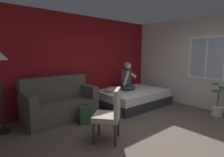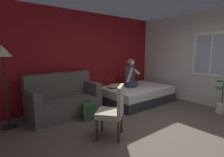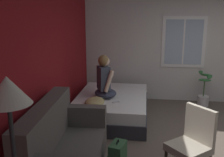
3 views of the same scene
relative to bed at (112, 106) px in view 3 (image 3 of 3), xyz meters
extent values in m
plane|color=brown|center=(-1.16, -1.98, -0.24)|extent=(40.00, 40.00, 0.00)
cube|color=maroon|center=(-1.16, 0.93, 1.11)|extent=(10.00, 0.16, 2.70)
cube|color=silver|center=(1.42, -1.98, 1.11)|extent=(0.16, 7.06, 2.70)
cube|color=white|center=(1.32, -1.58, 1.25)|extent=(0.02, 1.04, 1.24)
cube|color=#9EB2C6|center=(1.31, -1.58, 1.25)|extent=(0.01, 0.88, 1.08)
cube|color=white|center=(1.31, -1.58, 1.25)|extent=(0.01, 0.04, 1.08)
cube|color=#2D2D33|center=(0.00, 0.00, -0.11)|extent=(2.10, 1.49, 0.26)
cube|color=white|center=(0.00, 0.00, 0.13)|extent=(2.03, 1.44, 0.22)
cube|color=#514C47|center=(-2.26, 0.56, 0.50)|extent=(1.71, 0.33, 0.60)
cube|color=#514C47|center=(-1.49, 0.30, 0.36)|extent=(0.22, 0.81, 0.32)
cylinder|color=#382D23|center=(-1.77, -1.29, -0.04)|extent=(0.04, 0.04, 0.40)
cube|color=#B2A893|center=(-2.04, -1.27, 0.21)|extent=(0.65, 0.65, 0.10)
cube|color=#B2A893|center=(-1.91, -1.42, 0.50)|extent=(0.39, 0.35, 0.48)
ellipsoid|color=#383D51|center=(-0.11, 0.12, 0.32)|extent=(0.66, 0.62, 0.16)
cube|color=#3F4756|center=(-0.12, 0.16, 0.64)|extent=(0.38, 0.32, 0.48)
cylinder|color=beige|center=(-0.28, 0.02, 0.62)|extent=(0.16, 0.23, 0.44)
cylinder|color=beige|center=(0.06, 0.16, 0.74)|extent=(0.24, 0.37, 0.29)
sphere|color=beige|center=(-0.11, 0.14, 0.99)|extent=(0.21, 0.21, 0.21)
ellipsoid|color=olive|center=(-0.12, 0.16, 1.00)|extent=(0.30, 0.30, 0.23)
cube|color=#2D5133|center=(-1.93, -0.34, -0.04)|extent=(0.34, 0.25, 0.40)
torus|color=black|center=(-1.93, -0.34, 0.18)|extent=(0.09, 0.04, 0.09)
ellipsoid|color=tan|center=(-0.65, 0.24, 0.31)|extent=(0.50, 0.38, 0.14)
cube|color=#B7B7BC|center=(-0.44, -0.14, 0.25)|extent=(0.13, 0.16, 0.01)
cone|color=beige|center=(-3.46, 0.34, 1.35)|extent=(0.36, 0.36, 0.22)
cylinder|color=silver|center=(0.98, -2.08, -0.12)|extent=(0.26, 0.26, 0.24)
cylinder|color=#426033|center=(0.98, -2.08, 0.18)|extent=(0.03, 0.03, 0.36)
ellipsoid|color=#2D6B33|center=(0.88, -2.06, 0.42)|extent=(0.15, 0.29, 0.06)
ellipsoid|color=#2D6B33|center=(1.07, -2.13, 0.50)|extent=(0.22, 0.29, 0.06)
ellipsoid|color=#2D6B33|center=(1.00, -1.98, 0.58)|extent=(0.29, 0.15, 0.06)
ellipsoid|color=#2D6B33|center=(0.94, -2.17, 0.48)|extent=(0.30, 0.21, 0.06)
camera|label=1|loc=(-3.92, -3.70, 1.36)|focal=28.00mm
camera|label=2|loc=(-3.92, -3.70, 1.36)|focal=28.00mm
camera|label=3|loc=(-5.23, -0.69, 1.91)|focal=42.00mm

